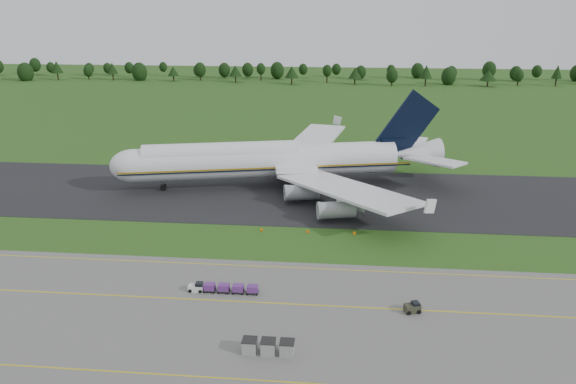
# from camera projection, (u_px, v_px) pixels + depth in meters

# --- Properties ---
(ground) EXTENTS (600.00, 600.00, 0.00)m
(ground) POSITION_uv_depth(u_px,v_px,m) (288.00, 243.00, 104.07)
(ground) COLOR #264E17
(ground) RESTS_ON ground
(apron) EXTENTS (300.00, 52.00, 0.06)m
(apron) POSITION_uv_depth(u_px,v_px,m) (264.00, 351.00, 72.00)
(apron) COLOR #62625E
(apron) RESTS_ON ground
(taxiway) EXTENTS (300.00, 40.00, 0.08)m
(taxiway) POSITION_uv_depth(u_px,v_px,m) (300.00, 195.00, 130.46)
(taxiway) COLOR black
(taxiway) RESTS_ON ground
(apron_markings) EXTENTS (300.00, 30.20, 0.01)m
(apron_markings) POSITION_uv_depth(u_px,v_px,m) (270.00, 321.00, 78.61)
(apron_markings) COLOR yellow
(apron_markings) RESTS_ON apron
(tree_line) EXTENTS (532.08, 23.02, 11.84)m
(tree_line) POSITION_uv_depth(u_px,v_px,m) (347.00, 72.00, 307.19)
(tree_line) COLOR black
(tree_line) RESTS_ON ground
(aircraft) EXTENTS (81.17, 76.95, 22.75)m
(aircraft) POSITION_uv_depth(u_px,v_px,m) (273.00, 160.00, 134.98)
(aircraft) COLOR white
(aircraft) RESTS_ON ground
(baggage_train) EXTENTS (10.88, 1.39, 1.34)m
(baggage_train) POSITION_uv_depth(u_px,v_px,m) (222.00, 288.00, 86.28)
(baggage_train) COLOR silver
(baggage_train) RESTS_ON apron
(utility_cart) EXTENTS (2.52, 1.93, 1.22)m
(utility_cart) POSITION_uv_depth(u_px,v_px,m) (412.00, 308.00, 80.74)
(utility_cart) COLOR #303223
(utility_cart) RESTS_ON apron
(uld_row) EXTENTS (6.69, 1.89, 1.86)m
(uld_row) POSITION_uv_depth(u_px,v_px,m) (268.00, 347.00, 71.17)
(uld_row) COLOR gray
(uld_row) RESTS_ON apron
(edge_markers) EXTENTS (18.53, 0.30, 0.60)m
(edge_markers) POSITION_uv_depth(u_px,v_px,m) (308.00, 232.00, 108.72)
(edge_markers) COLOR orange
(edge_markers) RESTS_ON ground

